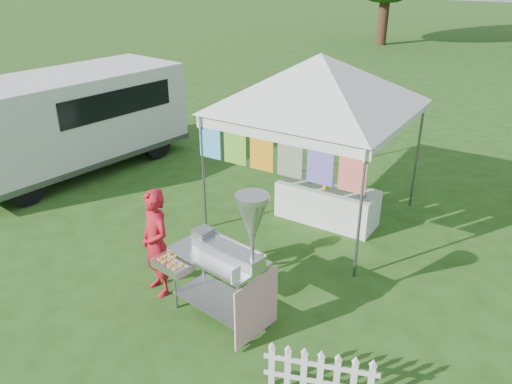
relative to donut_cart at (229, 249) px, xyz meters
The scene contains 7 objects.
ground 1.26m from the donut_cart, 157.86° to the right, with size 120.00×120.00×0.00m, color #284914.
canopy_main 3.81m from the donut_cart, 97.90° to the left, with size 4.24×4.24×3.45m.
donut_cart is the anchor object (origin of this frame).
vendor 1.34m from the donut_cart, behind, with size 0.58×0.38×1.60m, color #B31622.
cargo_van 6.63m from the donut_cart, 156.58° to the left, with size 2.69×5.39×2.15m.
picket_fence 1.80m from the donut_cart, 16.85° to the right, with size 1.20×0.42×0.56m.
display_table 3.40m from the donut_cart, 93.04° to the left, with size 1.80×0.70×0.68m, color white.
Camera 1 is at (3.56, -4.08, 4.40)m, focal length 35.00 mm.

